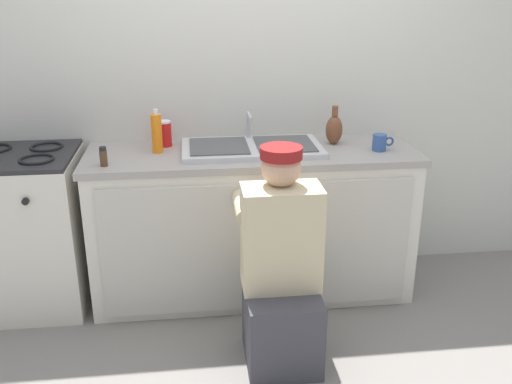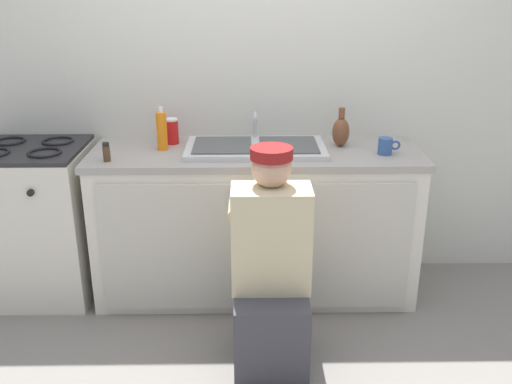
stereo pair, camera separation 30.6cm
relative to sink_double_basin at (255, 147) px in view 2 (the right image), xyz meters
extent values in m
plane|color=gray|center=(0.00, -0.30, -0.92)|extent=(12.00, 12.00, 0.00)
cube|color=silver|center=(0.00, 0.35, 0.33)|extent=(6.00, 0.10, 2.50)
cube|color=silver|center=(0.00, 0.00, -0.49)|extent=(1.87, 0.60, 0.86)
cube|color=beige|center=(-0.45, -0.31, -0.49)|extent=(0.82, 0.02, 0.76)
cube|color=beige|center=(0.45, -0.31, -0.49)|extent=(0.82, 0.02, 0.76)
cube|color=#9E9993|center=(0.00, 0.00, -0.04)|extent=(1.91, 0.62, 0.04)
cube|color=silver|center=(0.00, 0.00, 0.00)|extent=(0.80, 0.44, 0.03)
cube|color=#4C4F51|center=(-0.19, 0.00, 0.01)|extent=(0.33, 0.35, 0.01)
cube|color=#4C4F51|center=(0.19, 0.00, 0.01)|extent=(0.33, 0.35, 0.01)
cylinder|color=#B7BABF|center=(0.00, 0.19, 0.07)|extent=(0.02, 0.02, 0.18)
cylinder|color=#B7BABF|center=(0.00, 0.11, 0.16)|extent=(0.02, 0.16, 0.02)
cube|color=silver|center=(-1.31, 0.00, -0.47)|extent=(0.64, 0.60, 0.90)
cube|color=#262628|center=(-1.31, 0.00, -0.01)|extent=(0.62, 0.59, 0.02)
torus|color=black|center=(-1.17, -0.12, 0.01)|extent=(0.19, 0.19, 0.02)
torus|color=black|center=(-1.45, 0.12, 0.01)|extent=(0.19, 0.19, 0.02)
torus|color=black|center=(-1.17, 0.12, 0.01)|extent=(0.19, 0.19, 0.02)
cylinder|color=black|center=(-1.20, -0.31, -0.15)|extent=(0.04, 0.02, 0.04)
cube|color=#3F3F47|center=(0.07, -0.74, -0.72)|extent=(0.36, 0.40, 0.40)
cube|color=beige|center=(0.07, -0.68, -0.26)|extent=(0.38, 0.22, 0.52)
sphere|color=tan|center=(0.07, -0.64, 0.09)|extent=(0.19, 0.19, 0.19)
cylinder|color=maroon|center=(0.07, -0.64, 0.16)|extent=(0.20, 0.20, 0.06)
cube|color=maroon|center=(0.07, -0.56, 0.14)|extent=(0.13, 0.09, 0.02)
cylinder|color=beige|center=(-0.10, -0.48, -0.17)|extent=(0.08, 0.30, 0.08)
cylinder|color=beige|center=(0.24, -0.48, -0.17)|extent=(0.08, 0.30, 0.08)
cylinder|color=#513823|center=(-0.81, -0.19, 0.02)|extent=(0.04, 0.04, 0.08)
cylinder|color=black|center=(-0.81, -0.19, 0.08)|extent=(0.04, 0.04, 0.02)
cylinder|color=red|center=(-0.50, 0.16, 0.05)|extent=(0.08, 0.08, 0.14)
cylinder|color=white|center=(-0.50, 0.16, 0.13)|extent=(0.08, 0.08, 0.01)
cylinder|color=#335699|center=(0.73, -0.08, 0.03)|extent=(0.08, 0.08, 0.09)
torus|color=#335699|center=(0.79, -0.08, 0.03)|extent=(0.06, 0.01, 0.06)
cylinder|color=orange|center=(-0.54, 0.03, 0.09)|extent=(0.06, 0.06, 0.22)
cylinder|color=white|center=(-0.54, 0.03, 0.22)|extent=(0.03, 0.03, 0.03)
ellipsoid|color=brown|center=(0.50, 0.08, 0.07)|extent=(0.10, 0.10, 0.17)
cylinder|color=brown|center=(0.50, 0.08, 0.18)|extent=(0.04, 0.04, 0.06)
camera|label=1|loc=(-0.35, -3.14, 0.92)|focal=40.00mm
camera|label=2|loc=(-0.05, -3.16, 0.92)|focal=40.00mm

